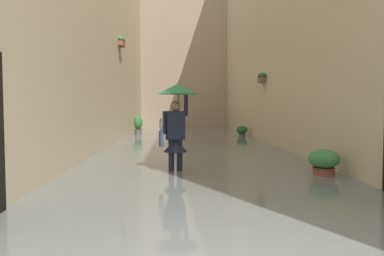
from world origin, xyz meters
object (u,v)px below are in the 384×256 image
(person_wading, at_px, (176,113))
(potted_plant_near_right, at_px, (138,125))
(potted_plant_near_left, at_px, (242,131))
(potted_plant_mid_left, at_px, (324,163))

(person_wading, relative_size, potted_plant_near_right, 1.94)
(potted_plant_near_left, bearing_deg, potted_plant_mid_left, 89.72)
(potted_plant_mid_left, bearing_deg, potted_plant_near_left, -90.28)
(potted_plant_near_right, relative_size, potted_plant_mid_left, 1.64)
(potted_plant_near_right, bearing_deg, person_wading, 100.15)
(potted_plant_near_right, distance_m, potted_plant_near_left, 4.96)
(person_wading, distance_m, potted_plant_near_left, 9.64)
(potted_plant_near_right, relative_size, potted_plant_near_left, 1.74)
(person_wading, distance_m, potted_plant_near_right, 10.45)
(person_wading, bearing_deg, potted_plant_near_right, -79.85)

